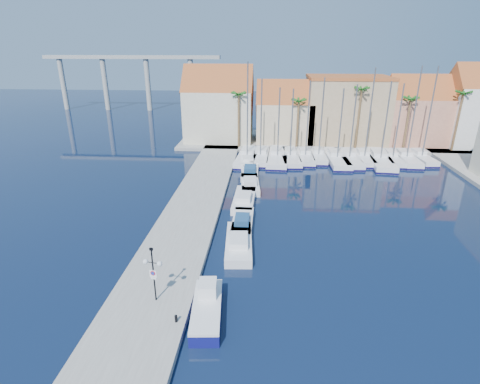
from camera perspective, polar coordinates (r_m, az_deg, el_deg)
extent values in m
plane|color=black|center=(27.62, 5.82, -16.81)|extent=(260.00, 260.00, 0.00)
cube|color=gray|center=(39.79, -7.67, -3.70)|extent=(6.00, 77.00, 0.50)
cube|color=gray|center=(72.54, 13.01, 7.57)|extent=(54.00, 16.00, 0.50)
cylinder|color=black|center=(26.61, -13.03, -12.15)|extent=(0.10, 0.10, 4.15)
cylinder|color=black|center=(26.22, -13.71, -10.34)|extent=(0.52, 0.15, 0.05)
cylinder|color=black|center=(26.00, -12.68, -10.54)|extent=(0.52, 0.15, 0.05)
sphere|color=white|center=(26.34, -14.21, -10.24)|extent=(0.37, 0.37, 0.37)
sphere|color=white|center=(25.89, -12.16, -10.64)|extent=(0.37, 0.37, 0.37)
cube|color=black|center=(25.59, -13.39, -8.47)|extent=(0.25, 0.17, 0.17)
cube|color=white|center=(26.51, -13.11, -12.03)|extent=(0.51, 0.13, 0.52)
cylinder|color=red|center=(26.46, -13.14, -11.97)|extent=(0.35, 0.08, 0.35)
cylinder|color=#1933A5|center=(26.45, -13.15, -11.98)|extent=(0.25, 0.06, 0.25)
cube|color=white|center=(26.71, -13.04, -12.69)|extent=(0.41, 0.11, 0.15)
cylinder|color=black|center=(25.63, -9.72, -18.48)|extent=(0.19, 0.19, 0.47)
cube|color=navy|center=(26.40, -5.05, -17.71)|extent=(2.35, 5.78, 0.85)
cube|color=white|center=(26.07, -5.09, -16.83)|extent=(2.35, 5.78, 0.19)
cube|color=white|center=(26.66, -4.95, -14.46)|extent=(1.35, 1.60, 1.03)
cube|color=white|center=(34.04, -0.19, -7.82)|extent=(2.74, 7.29, 0.80)
cube|color=white|center=(33.07, -0.20, -7.37)|extent=(1.76, 2.60, 0.60)
cube|color=white|center=(37.67, 0.38, -4.76)|extent=(2.01, 6.19, 0.80)
cube|color=navy|center=(36.81, 0.32, -4.20)|extent=(1.40, 2.17, 0.60)
cube|color=white|center=(43.16, 0.65, -1.21)|extent=(2.51, 7.33, 0.80)
cube|color=white|center=(42.22, 0.56, -0.71)|extent=(1.69, 2.59, 0.60)
cube|color=white|center=(47.98, 1.52, 1.18)|extent=(2.83, 7.09, 0.80)
cube|color=white|center=(47.09, 1.56, 1.68)|extent=(1.76, 2.55, 0.60)
cube|color=white|center=(52.83, 1.55, 3.12)|extent=(2.30, 7.04, 0.80)
cube|color=navy|center=(51.95, 1.53, 3.61)|extent=(1.59, 2.47, 0.60)
cube|color=white|center=(57.34, 1.19, 4.62)|extent=(2.91, 7.11, 0.80)
cube|color=white|center=(56.48, 1.23, 5.09)|extent=(1.79, 2.57, 0.60)
cube|color=white|center=(59.44, 1.17, 5.33)|extent=(3.80, 11.32, 1.00)
cube|color=#120E46|center=(59.53, 1.17, 5.03)|extent=(3.87, 11.38, 0.28)
cube|color=white|center=(60.29, 1.32, 6.35)|extent=(2.29, 3.49, 0.60)
cylinder|color=slate|center=(57.27, 1.15, 12.33)|extent=(0.20, 0.20, 13.85)
cube|color=white|center=(59.90, 3.16, 5.43)|extent=(3.05, 10.10, 1.00)
cube|color=#120E46|center=(59.99, 3.15, 5.14)|extent=(3.12, 10.16, 0.28)
cube|color=white|center=(60.65, 3.24, 6.41)|extent=(1.95, 3.08, 0.60)
cylinder|color=slate|center=(57.99, 3.25, 11.22)|extent=(0.20, 0.20, 11.46)
cube|color=white|center=(59.65, 5.73, 5.28)|extent=(3.62, 11.76, 1.00)
cube|color=#120E46|center=(59.74, 5.72, 4.99)|extent=(3.68, 11.83, 0.28)
cube|color=white|center=(60.55, 5.80, 6.32)|extent=(2.29, 3.59, 0.60)
cylinder|color=slate|center=(57.77, 5.92, 10.50)|extent=(0.20, 0.20, 10.27)
cube|color=white|center=(59.89, 7.58, 5.27)|extent=(3.32, 10.44, 1.00)
cube|color=#120E46|center=(59.98, 7.57, 4.97)|extent=(3.38, 10.50, 0.28)
cube|color=white|center=(60.66, 7.51, 6.27)|extent=(2.06, 3.20, 0.60)
cylinder|color=slate|center=(58.10, 7.91, 10.38)|extent=(0.20, 0.20, 10.08)
cube|color=white|center=(60.43, 9.88, 5.28)|extent=(2.47, 8.88, 1.00)
cube|color=#120E46|center=(60.52, 9.87, 4.99)|extent=(2.53, 8.94, 0.28)
cube|color=white|center=(61.06, 9.84, 6.24)|extent=(1.66, 2.68, 0.60)
cylinder|color=slate|center=(58.62, 10.31, 10.89)|extent=(0.20, 0.20, 11.19)
cube|color=white|center=(61.18, 11.84, 5.34)|extent=(2.20, 8.15, 1.00)
cube|color=#120E46|center=(61.27, 11.81, 5.06)|extent=(2.26, 8.21, 0.28)
cube|color=white|center=(61.75, 11.81, 6.27)|extent=(1.51, 2.45, 0.60)
cylinder|color=slate|center=(59.38, 12.35, 11.08)|extent=(0.20, 0.20, 11.61)
cube|color=white|center=(60.40, 14.47, 4.91)|extent=(3.09, 10.86, 1.00)
cube|color=#120E46|center=(60.49, 14.45, 4.62)|extent=(3.15, 10.92, 0.28)
cube|color=white|center=(61.20, 14.35, 5.91)|extent=(2.05, 3.29, 0.60)
cylinder|color=slate|center=(58.59, 15.08, 10.01)|extent=(0.20, 0.20, 10.22)
cube|color=white|center=(61.05, 16.21, 4.91)|extent=(2.91, 10.32, 1.00)
cube|color=#120E46|center=(61.14, 16.18, 4.62)|extent=(2.97, 10.38, 0.28)
cube|color=white|center=(61.80, 16.08, 5.89)|extent=(1.94, 3.12, 0.60)
cylinder|color=slate|center=(59.23, 16.91, 10.24)|extent=(0.20, 0.20, 10.81)
cube|color=white|center=(62.04, 18.32, 4.93)|extent=(2.22, 8.47, 1.00)
cube|color=#120E46|center=(62.13, 18.29, 4.64)|extent=(2.28, 8.53, 0.28)
cube|color=white|center=(62.63, 18.24, 5.85)|extent=(1.55, 2.54, 0.60)
cylinder|color=slate|center=(60.14, 19.20, 11.24)|extent=(0.20, 0.20, 13.09)
cube|color=white|center=(62.00, 20.50, 4.64)|extent=(3.99, 12.00, 1.00)
cube|color=#120E46|center=(62.09, 20.46, 4.36)|extent=(4.05, 12.07, 0.28)
cube|color=white|center=(62.91, 20.40, 5.64)|extent=(2.42, 3.70, 0.60)
cylinder|color=slate|center=(60.09, 21.37, 10.07)|extent=(0.20, 0.20, 11.27)
cube|color=white|center=(63.17, 22.13, 4.71)|extent=(2.45, 8.33, 1.00)
cube|color=#120E46|center=(63.25, 22.09, 4.43)|extent=(2.51, 8.39, 0.28)
cube|color=white|center=(63.73, 22.05, 5.61)|extent=(1.59, 2.53, 0.60)
cylinder|color=slate|center=(61.48, 23.01, 9.90)|extent=(0.20, 0.20, 10.91)
cube|color=white|center=(64.19, 23.91, 4.69)|extent=(2.57, 9.44, 1.00)
cube|color=#120E46|center=(64.27, 23.86, 4.42)|extent=(2.63, 9.50, 0.28)
cube|color=white|center=(64.84, 23.76, 5.61)|extent=(1.75, 2.85, 0.60)
cylinder|color=slate|center=(62.28, 25.04, 10.87)|extent=(0.20, 0.20, 13.34)
cube|color=white|center=(65.56, 25.79, 4.71)|extent=(2.80, 8.36, 1.00)
cube|color=#120E46|center=(65.65, 25.74, 4.45)|extent=(2.87, 8.43, 0.28)
cube|color=white|center=(66.08, 25.60, 5.59)|extent=(1.69, 2.58, 0.60)
cylinder|color=slate|center=(63.77, 26.99, 10.75)|extent=(0.20, 0.20, 13.31)
cube|color=beige|center=(70.30, -3.19, 11.61)|extent=(12.00, 9.00, 9.00)
cube|color=brown|center=(69.67, -3.27, 15.25)|extent=(12.30, 9.00, 9.00)
cube|color=#C2AE89|center=(69.98, 6.79, 10.61)|extent=(10.00, 8.00, 7.00)
cube|color=brown|center=(69.41, 6.92, 13.45)|extent=(10.30, 8.00, 8.00)
cube|color=tan|center=(71.95, 15.81, 11.89)|extent=(14.00, 10.00, 11.00)
cube|color=brown|center=(71.29, 16.29, 16.43)|extent=(14.20, 10.20, 0.50)
cube|color=tan|center=(74.54, 25.03, 9.84)|extent=(10.00, 8.00, 8.00)
cube|color=brown|center=(73.97, 25.52, 12.85)|extent=(10.30, 8.00, 8.00)
cube|color=white|center=(77.11, 31.73, 9.75)|extent=(8.00, 8.00, 10.00)
cube|color=brown|center=(76.52, 32.48, 13.38)|extent=(8.30, 8.00, 8.00)
cylinder|color=brown|center=(65.00, -0.19, 10.82)|extent=(0.36, 0.36, 9.00)
sphere|color=#1B5E1B|center=(64.33, -0.20, 14.63)|extent=(2.60, 2.60, 2.60)
cylinder|color=brown|center=(65.11, 8.76, 10.15)|extent=(0.36, 0.36, 8.00)
sphere|color=#1B5E1B|center=(64.47, 8.96, 13.50)|extent=(2.60, 2.60, 2.60)
cylinder|color=brown|center=(66.46, 17.58, 10.52)|extent=(0.36, 0.36, 10.00)
sphere|color=#1B5E1B|center=(65.79, 18.06, 14.65)|extent=(2.60, 2.60, 2.60)
cylinder|color=brown|center=(68.85, 24.07, 9.37)|extent=(0.36, 0.36, 8.50)
sphere|color=#1B5E1B|center=(68.23, 24.60, 12.72)|extent=(2.60, 2.60, 2.60)
cylinder|color=brown|center=(71.84, 30.21, 9.18)|extent=(0.36, 0.36, 9.50)
sphere|color=#1B5E1B|center=(71.23, 30.91, 12.77)|extent=(2.60, 2.60, 2.60)
cube|color=#9E9E99|center=(110.09, -16.30, 19.13)|extent=(48.00, 2.20, 0.90)
cylinder|color=#9E9E99|center=(118.70, -25.34, 14.70)|extent=(1.40, 1.40, 14.00)
cylinder|color=#9E9E99|center=(113.44, -19.85, 15.23)|extent=(1.40, 1.40, 14.00)
cylinder|color=#9E9E99|center=(109.24, -13.86, 15.65)|extent=(1.40, 1.40, 14.00)
cylinder|color=#9E9E99|center=(106.24, -7.44, 15.92)|extent=(1.40, 1.40, 14.00)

